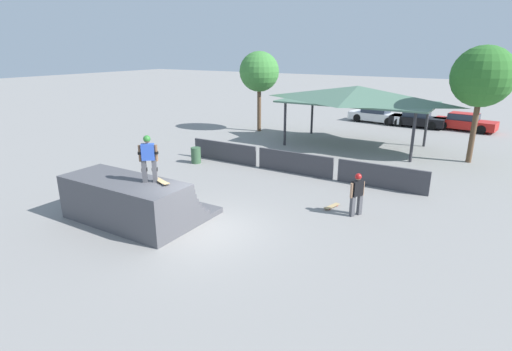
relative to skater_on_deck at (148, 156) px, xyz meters
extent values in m
plane|color=gray|center=(1.73, 0.59, -2.50)|extent=(160.00, 160.00, 0.00)
cube|color=#4C4C51|center=(-0.96, 0.45, -2.40)|extent=(4.73, 3.42, 0.20)
cube|color=#4C4C51|center=(-0.96, 0.07, -2.21)|extent=(4.73, 2.66, 0.20)
cube|color=#4C4C51|center=(-0.96, -0.07, -2.01)|extent=(4.73, 2.38, 0.20)
cube|color=#4C4C51|center=(-0.96, -0.16, -1.81)|extent=(4.73, 2.19, 0.20)
cube|color=#4C4C51|center=(-0.96, -0.23, -1.61)|extent=(4.73, 2.05, 0.20)
cube|color=#4C4C51|center=(-0.96, -0.28, -1.42)|extent=(4.73, 1.96, 0.20)
cube|color=#4C4C51|center=(-0.96, -0.31, -1.22)|extent=(4.73, 1.89, 0.20)
cube|color=#4C4C51|center=(-0.96, -0.33, -1.02)|extent=(4.73, 1.85, 0.20)
cylinder|color=silver|center=(-0.96, 0.58, -0.96)|extent=(4.64, 0.07, 0.07)
cube|color=#4C4C51|center=(0.14, 0.10, -0.54)|extent=(0.20, 0.20, 0.77)
cube|color=black|center=(0.12, 0.12, -0.49)|extent=(0.22, 0.21, 0.11)
cube|color=#4C4C51|center=(-0.13, -0.10, -0.54)|extent=(0.20, 0.20, 0.77)
cube|color=black|center=(-0.15, -0.08, -0.49)|extent=(0.22, 0.21, 0.11)
cube|color=blue|center=(0.00, 0.00, 0.12)|extent=(0.46, 0.42, 0.55)
cylinder|color=brown|center=(0.21, 0.16, 0.08)|extent=(0.14, 0.14, 0.55)
cylinder|color=black|center=(0.21, 0.16, 0.09)|extent=(0.22, 0.22, 0.08)
cylinder|color=brown|center=(-0.21, -0.16, 0.08)|extent=(0.14, 0.14, 0.55)
cylinder|color=black|center=(-0.21, -0.16, 0.09)|extent=(0.22, 0.22, 0.08)
sphere|color=brown|center=(0.00, 0.00, 0.54)|extent=(0.21, 0.21, 0.21)
sphere|color=#337F33|center=(0.00, 0.00, 0.56)|extent=(0.24, 0.24, 0.24)
cylinder|color=blue|center=(0.65, 0.10, -0.90)|extent=(0.06, 0.05, 0.05)
cylinder|color=blue|center=(0.60, -0.03, -0.90)|extent=(0.06, 0.05, 0.05)
cylinder|color=blue|center=(0.17, 0.29, -0.90)|extent=(0.06, 0.05, 0.05)
cylinder|color=blue|center=(0.12, 0.15, -0.90)|extent=(0.06, 0.05, 0.05)
cube|color=tan|center=(0.38, 0.13, -0.86)|extent=(0.85, 0.49, 0.02)
cube|color=tan|center=(0.74, -0.01, -0.84)|extent=(0.17, 0.22, 0.02)
cube|color=#4C4C51|center=(5.66, 4.32, -2.11)|extent=(0.20, 0.20, 0.78)
cube|color=#4C4C51|center=(5.84, 4.62, -2.11)|extent=(0.20, 0.20, 0.78)
cube|color=black|center=(5.75, 4.47, -1.45)|extent=(0.40, 0.47, 0.55)
cylinder|color=#A87A5B|center=(5.61, 4.25, -1.49)|extent=(0.14, 0.14, 0.55)
cylinder|color=#A87A5B|center=(5.89, 4.70, -1.49)|extent=(0.14, 0.14, 0.55)
sphere|color=#A87A5B|center=(5.75, 4.47, -1.03)|extent=(0.21, 0.21, 0.21)
sphere|color=#B21919|center=(5.75, 4.47, -1.00)|extent=(0.24, 0.24, 0.24)
cylinder|color=red|center=(4.75, 4.47, -2.48)|extent=(0.04, 0.06, 0.05)
cylinder|color=red|center=(4.61, 4.50, -2.48)|extent=(0.04, 0.06, 0.05)
cylinder|color=red|center=(4.87, 4.96, -2.48)|extent=(0.04, 0.06, 0.05)
cylinder|color=red|center=(4.74, 4.99, -2.48)|extent=(0.04, 0.06, 0.05)
cube|color=tan|center=(4.74, 4.73, -2.44)|extent=(0.39, 0.84, 0.02)
cube|color=tan|center=(4.65, 4.36, -2.42)|extent=(0.22, 0.14, 0.02)
cube|color=#3D3D42|center=(-2.70, 8.01, -1.98)|extent=(3.97, 0.12, 1.05)
cube|color=#3D3D42|center=(1.52, 8.01, -1.98)|extent=(3.97, 0.12, 1.05)
cube|color=#3D3D42|center=(5.75, 8.01, -1.98)|extent=(3.97, 0.12, 1.05)
cylinder|color=#2D2D33|center=(-1.66, 13.10, -1.16)|extent=(0.16, 0.16, 2.69)
cylinder|color=#2D2D33|center=(5.99, 13.10, -1.16)|extent=(0.16, 0.16, 2.69)
cylinder|color=#2D2D33|center=(-1.66, 17.31, -1.16)|extent=(0.16, 0.16, 2.69)
cylinder|color=#2D2D33|center=(5.99, 17.31, -1.16)|extent=(0.16, 0.16, 2.69)
cube|color=#4C705B|center=(2.17, 15.21, 0.24)|extent=(9.01, 4.95, 0.10)
pyramid|color=#4C705B|center=(2.17, 15.21, 0.75)|extent=(8.83, 4.85, 0.93)
cylinder|color=brown|center=(8.70, 14.70, -0.80)|extent=(0.28, 0.28, 3.40)
sphere|color=#2D6B28|center=(8.70, 14.70, 2.02)|extent=(3.10, 3.10, 3.10)
cylinder|color=brown|center=(-5.37, 16.14, -0.86)|extent=(0.28, 0.28, 3.28)
sphere|color=#3D7F38|center=(-5.37, 16.14, 1.79)|extent=(2.83, 2.83, 2.83)
cylinder|color=#385B3D|center=(-3.80, 6.92, -2.08)|extent=(0.52, 0.52, 0.85)
cube|color=silver|center=(1.09, 24.32, -2.02)|extent=(4.61, 2.26, 0.62)
cube|color=#283342|center=(0.98, 24.33, -1.48)|extent=(2.23, 1.65, 0.46)
cube|color=silver|center=(0.98, 24.33, -1.25)|extent=(2.13, 1.61, 0.04)
cylinder|color=black|center=(2.54, 24.85, -2.18)|extent=(0.66, 0.29, 0.64)
cylinder|color=black|center=(2.32, 23.39, -2.18)|extent=(0.66, 0.29, 0.64)
cylinder|color=black|center=(-0.14, 25.24, -2.18)|extent=(0.66, 0.29, 0.64)
cylinder|color=black|center=(-0.35, 23.79, -2.18)|extent=(0.66, 0.29, 0.64)
cube|color=black|center=(4.37, 24.01, -2.02)|extent=(4.10, 1.88, 0.62)
cube|color=#283342|center=(4.26, 24.02, -1.48)|extent=(1.93, 1.51, 0.46)
cube|color=black|center=(4.26, 24.02, -1.25)|extent=(1.84, 1.47, 0.04)
cylinder|color=black|center=(5.63, 24.72, -2.18)|extent=(0.65, 0.23, 0.64)
cylinder|color=black|center=(5.56, 23.19, -2.18)|extent=(0.65, 0.23, 0.64)
cylinder|color=black|center=(3.18, 24.84, -2.18)|extent=(0.65, 0.23, 0.64)
cylinder|color=black|center=(3.10, 23.31, -2.18)|extent=(0.65, 0.23, 0.64)
cube|color=red|center=(7.64, 24.36, -2.02)|extent=(4.48, 2.25, 0.62)
cube|color=#283342|center=(7.53, 24.38, -1.48)|extent=(2.17, 1.65, 0.46)
cube|color=red|center=(7.53, 24.38, -1.25)|extent=(2.07, 1.60, 0.04)
cylinder|color=black|center=(9.05, 24.88, -2.18)|extent=(0.66, 0.29, 0.64)
cylinder|color=black|center=(8.83, 23.44, -2.18)|extent=(0.66, 0.29, 0.64)
cylinder|color=black|center=(6.46, 25.28, -2.18)|extent=(0.66, 0.29, 0.64)
cylinder|color=black|center=(6.24, 23.83, -2.18)|extent=(0.66, 0.29, 0.64)
camera|label=1|loc=(9.67, -9.05, 3.39)|focal=28.00mm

